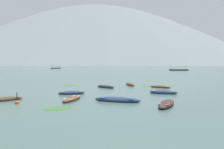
% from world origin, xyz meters
% --- Properties ---
extents(ground_plane, '(6000.00, 6000.00, 0.00)m').
position_xyz_m(ground_plane, '(0.00, 1500.00, 0.00)').
color(ground_plane, '#425B56').
extents(mountain_1, '(1462.47, 1462.47, 525.49)m').
position_xyz_m(mountain_1, '(-546.52, 1684.74, 262.74)').
color(mountain_1, '#56665B').
rests_on(mountain_1, ground).
extents(mountain_2, '(2080.05, 2080.05, 573.66)m').
position_xyz_m(mountain_2, '(36.95, 1485.44, 286.83)').
color(mountain_2, slate).
rests_on(mountain_2, ground).
extents(rowboat_0, '(3.53, 2.24, 0.57)m').
position_xyz_m(rowboat_0, '(7.04, 17.99, 0.18)').
color(rowboat_0, navy).
rests_on(rowboat_0, ground).
extents(rowboat_1, '(4.69, 2.72, 0.56)m').
position_xyz_m(rowboat_1, '(0.77, 13.39, 0.17)').
color(rowboat_1, navy).
rests_on(rowboat_1, ground).
extents(rowboat_2, '(3.21, 2.59, 0.45)m').
position_xyz_m(rowboat_2, '(-10.32, 14.84, 0.14)').
color(rowboat_2, '#4C3323').
rests_on(rowboat_2, ground).
extents(rowboat_3, '(1.34, 3.72, 0.54)m').
position_xyz_m(rowboat_3, '(4.65, 27.78, 0.17)').
color(rowboat_3, '#4C3323').
rests_on(rowboat_3, ground).
extents(rowboat_4, '(2.11, 3.53, 0.47)m').
position_xyz_m(rowboat_4, '(-3.71, 14.41, 0.15)').
color(rowboat_4, brown).
rests_on(rowboat_4, ground).
extents(rowboat_5, '(3.24, 1.32, 0.51)m').
position_xyz_m(rowboat_5, '(-4.24, 18.55, 0.16)').
color(rowboat_5, navy).
rests_on(rowboat_5, ground).
extents(rowboat_6, '(3.00, 3.07, 0.53)m').
position_xyz_m(rowboat_6, '(0.25, 24.67, 0.17)').
color(rowboat_6, '#2D2826').
rests_on(rowboat_6, ground).
extents(rowboat_7, '(3.10, 2.76, 0.46)m').
position_xyz_m(rowboat_7, '(8.72, 24.05, 0.15)').
color(rowboat_7, brown).
rests_on(rowboat_7, ground).
extents(rowboat_8, '(2.97, 3.83, 0.54)m').
position_xyz_m(rowboat_8, '(4.82, 11.04, 0.17)').
color(rowboat_8, '#2D2826').
rests_on(rowboat_8, ground).
extents(ferry_0, '(8.46, 3.73, 2.54)m').
position_xyz_m(ferry_0, '(-35.56, 169.48, 0.45)').
color(ferry_0, navy).
rests_on(ferry_0, ground).
extents(ferry_1, '(11.36, 6.39, 2.54)m').
position_xyz_m(ferry_1, '(48.87, 107.83, 0.45)').
color(ferry_1, navy).
rests_on(ferry_1, ground).
extents(mooring_buoy, '(0.39, 0.39, 1.15)m').
position_xyz_m(mooring_buoy, '(-8.54, 13.14, 0.10)').
color(mooring_buoy, '#DB4C1E').
rests_on(mooring_buoy, ground).
extents(weed_patch_1, '(2.59, 1.90, 0.14)m').
position_xyz_m(weed_patch_1, '(-4.44, 10.70, 0.00)').
color(weed_patch_1, '#38662D').
rests_on(weed_patch_1, ground).
extents(weed_patch_2, '(3.05, 1.94, 0.14)m').
position_xyz_m(weed_patch_2, '(-5.63, 28.94, 0.00)').
color(weed_patch_2, '#38662D').
rests_on(weed_patch_2, ground).
extents(weed_patch_5, '(1.55, 2.03, 0.14)m').
position_xyz_m(weed_patch_5, '(7.17, 26.44, 0.00)').
color(weed_patch_5, '#38662D').
rests_on(weed_patch_5, ground).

